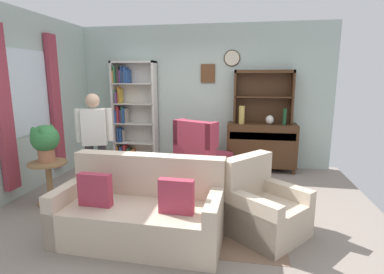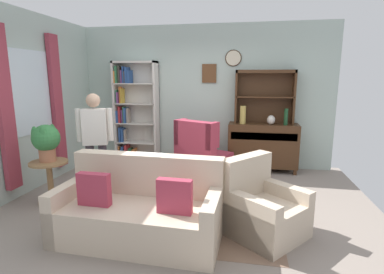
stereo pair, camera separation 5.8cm
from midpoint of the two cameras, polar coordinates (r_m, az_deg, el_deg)
The scene contains 18 objects.
ground_plane at distance 4.39m, azimuth -1.42°, elevation -12.84°, with size 5.40×4.60×0.02m, color gray.
wall_back at distance 6.12m, azimuth 2.71°, elevation 7.72°, with size 5.00×0.09×2.80m.
wall_left at distance 5.20m, azimuth -29.82°, elevation 5.54°, with size 0.16×4.20×2.80m.
area_rug at distance 4.09m, azimuth 0.52°, elevation -14.57°, with size 2.22×1.87×0.01m, color #846651.
bookshelf at distance 6.35m, azimuth -10.89°, elevation 4.37°, with size 0.90×0.30×2.10m.
sideboard at distance 5.93m, azimuth 13.51°, elevation -1.46°, with size 1.30×0.45×0.92m.
sideboard_hutch at distance 5.90m, azimuth 13.93°, elevation 8.77°, with size 1.10×0.26×1.00m.
vase_tall at distance 5.74m, azimuth 9.92°, elevation 4.15°, with size 0.11×0.11×0.34m, color tan.
vase_round at distance 5.79m, azimuth 15.05°, elevation 3.15°, with size 0.15×0.15×0.17m, color beige.
bottle_wine at distance 5.78m, azimuth 17.68°, elevation 3.67°, with size 0.07×0.07×0.30m, color #194223.
couch_floral at distance 3.51m, azimuth -9.31°, elevation -13.73°, with size 1.83×0.91×0.90m.
armchair_floral at distance 3.64m, azimuth 13.56°, elevation -13.31°, with size 1.08×1.08×0.88m.
wingback_chair at distance 5.42m, azimuth 2.12°, elevation -3.70°, with size 1.05×1.06×1.05m.
plant_stand at distance 4.76m, azimuth -25.05°, elevation -6.97°, with size 0.52×0.52×0.62m.
potted_plant_large at distance 4.65m, azimuth -25.68°, elevation -0.49°, with size 0.38×0.38×0.52m.
person_reading at distance 4.61m, azimuth -17.51°, elevation -0.23°, with size 0.52×0.31×1.56m.
coffee_table at distance 4.21m, azimuth -4.94°, elevation -8.65°, with size 0.80×0.50×0.42m.
book_stack at distance 4.07m, azimuth -3.56°, elevation -7.62°, with size 0.22×0.16×0.10m.
Camera 2 is at (0.86, -3.92, 1.79)m, focal length 28.09 mm.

